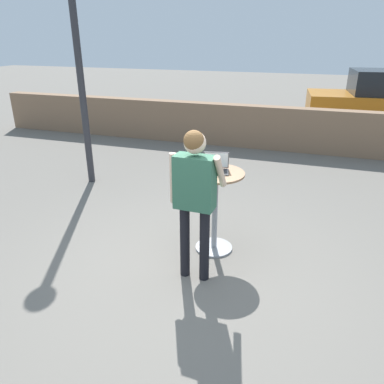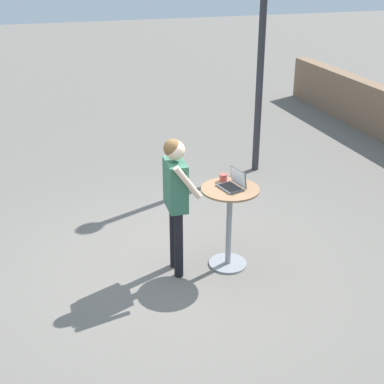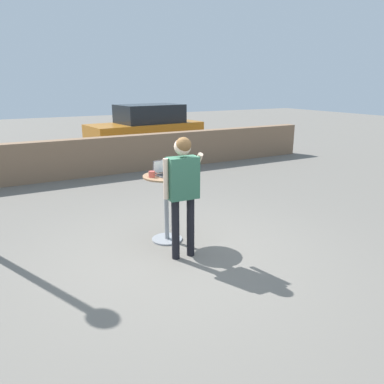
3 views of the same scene
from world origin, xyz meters
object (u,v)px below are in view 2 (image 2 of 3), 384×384
(laptop, at_px, (233,184))
(standing_person, at_px, (176,190))
(coffee_mug, at_px, (223,178))
(cafe_table, at_px, (229,217))
(street_lamp, at_px, (263,24))

(laptop, height_order, standing_person, standing_person)
(coffee_mug, distance_m, standing_person, 0.68)
(standing_person, bearing_deg, coffee_mug, 104.84)
(laptop, distance_m, standing_person, 0.70)
(coffee_mug, bearing_deg, laptop, 10.21)
(laptop, relative_size, standing_person, 0.20)
(cafe_table, height_order, street_lamp, street_lamp)
(laptop, relative_size, coffee_mug, 2.74)
(street_lamp, bearing_deg, standing_person, -39.22)
(standing_person, relative_size, street_lamp, 0.45)
(laptop, distance_m, coffee_mug, 0.22)
(laptop, xyz_separation_m, coffee_mug, (-0.22, -0.04, -0.00))
(standing_person, bearing_deg, laptop, 86.29)
(coffee_mug, xyz_separation_m, standing_person, (0.17, -0.66, 0.00))
(coffee_mug, height_order, standing_person, standing_person)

